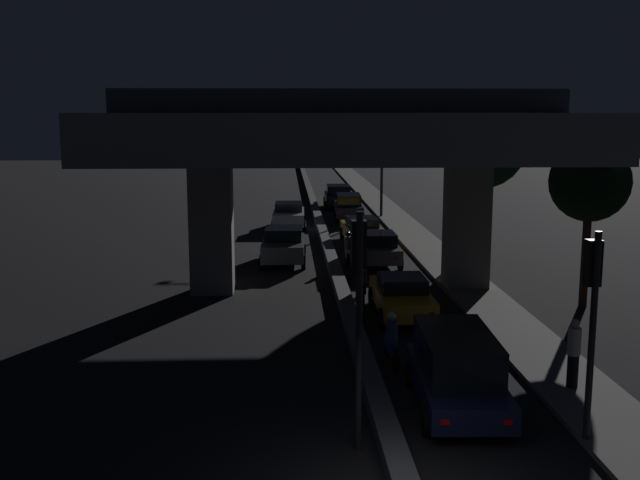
# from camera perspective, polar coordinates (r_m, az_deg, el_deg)

# --- Properties ---
(median_divider) EXTENTS (0.51, 126.00, 0.40)m
(median_divider) POSITION_cam_1_polar(r_m,az_deg,el_deg) (47.36, -0.12, 1.59)
(median_divider) COLOR #4C4C51
(median_divider) RESTS_ON ground_plane
(sidewalk_right) EXTENTS (2.15, 126.00, 0.14)m
(sidewalk_right) POSITION_cam_1_polar(r_m,az_deg,el_deg) (41.05, 7.44, 0.08)
(sidewalk_right) COLOR #5B5956
(sidewalk_right) RESTS_ON ground_plane
(elevated_overpass) EXTENTS (17.27, 12.23, 7.74)m
(elevated_overpass) POSITION_cam_1_polar(r_m,az_deg,el_deg) (28.46, 1.57, 7.63)
(elevated_overpass) COLOR gray
(elevated_overpass) RESTS_ON ground_plane
(traffic_light_left_of_median) EXTENTS (0.30, 0.49, 4.94)m
(traffic_light_left_of_median) POSITION_cam_1_polar(r_m,az_deg,el_deg) (14.97, 2.97, -3.73)
(traffic_light_left_of_median) COLOR black
(traffic_light_left_of_median) RESTS_ON ground_plane
(traffic_light_right_of_median) EXTENTS (0.30, 0.49, 4.51)m
(traffic_light_right_of_median) POSITION_cam_1_polar(r_m,az_deg,el_deg) (16.22, 20.03, -4.30)
(traffic_light_right_of_median) COLOR black
(traffic_light_right_of_median) RESTS_ON ground_plane
(street_lamp) EXTENTS (2.17, 0.32, 7.14)m
(street_lamp) POSITION_cam_1_polar(r_m,az_deg,el_deg) (49.18, 4.37, 6.62)
(street_lamp) COLOR #2D2D30
(street_lamp) RESTS_ON ground_plane
(car_dark_blue_lead) EXTENTS (2.14, 4.57, 1.82)m
(car_dark_blue_lead) POSITION_cam_1_polar(r_m,az_deg,el_deg) (17.92, 10.36, -9.63)
(car_dark_blue_lead) COLOR #141938
(car_dark_blue_lead) RESTS_ON ground_plane
(car_taxi_yellow_second) EXTENTS (1.86, 4.45, 1.43)m
(car_taxi_yellow_second) POSITION_cam_1_polar(r_m,az_deg,el_deg) (25.49, 6.23, -4.23)
(car_taxi_yellow_second) COLOR gold
(car_taxi_yellow_second) RESTS_ON ground_plane
(car_grey_third) EXTENTS (2.05, 4.05, 1.51)m
(car_grey_third) POSITION_cam_1_polar(r_m,az_deg,el_deg) (34.13, 4.29, -0.60)
(car_grey_third) COLOR #515459
(car_grey_third) RESTS_ON ground_plane
(car_taxi_yellow_fourth) EXTENTS (2.07, 4.37, 1.40)m
(car_taxi_yellow_fourth) POSITION_cam_1_polar(r_m,az_deg,el_deg) (39.75, 3.17, 0.81)
(car_taxi_yellow_fourth) COLOR gold
(car_taxi_yellow_fourth) RESTS_ON ground_plane
(car_dark_blue_fifth) EXTENTS (2.00, 4.72, 1.66)m
(car_dark_blue_fifth) POSITION_cam_1_polar(r_m,az_deg,el_deg) (48.56, 2.18, 2.59)
(car_dark_blue_fifth) COLOR #141938
(car_dark_blue_fifth) RESTS_ON ground_plane
(car_black_sixth) EXTENTS (2.10, 4.13, 1.67)m
(car_black_sixth) POSITION_cam_1_polar(r_m,az_deg,el_deg) (54.62, 1.39, 3.38)
(car_black_sixth) COLOR black
(car_black_sixth) RESTS_ON ground_plane
(car_grey_lead_oncoming) EXTENTS (2.16, 4.19, 1.63)m
(car_grey_lead_oncoming) POSITION_cam_1_polar(r_m,az_deg,el_deg) (34.40, -2.80, -0.40)
(car_grey_lead_oncoming) COLOR #515459
(car_grey_lead_oncoming) RESTS_ON ground_plane
(car_white_second_oncoming) EXTENTS (2.07, 4.22, 1.53)m
(car_white_second_oncoming) POSITION_cam_1_polar(r_m,az_deg,el_deg) (45.00, -2.39, 1.93)
(car_white_second_oncoming) COLOR silver
(car_white_second_oncoming) RESTS_ON ground_plane
(motorcycle_blue_filtering_near) EXTENTS (0.34, 1.87, 1.48)m
(motorcycle_blue_filtering_near) POSITION_cam_1_polar(r_m,az_deg,el_deg) (20.76, 5.48, -7.78)
(motorcycle_blue_filtering_near) COLOR black
(motorcycle_blue_filtering_near) RESTS_ON ground_plane
(motorcycle_black_filtering_mid) EXTENTS (0.34, 1.91, 1.42)m
(motorcycle_black_filtering_mid) POSITION_cam_1_polar(r_m,az_deg,el_deg) (27.61, 3.25, -3.40)
(motorcycle_black_filtering_mid) COLOR black
(motorcycle_black_filtering_mid) RESTS_ON ground_plane
(motorcycle_white_filtering_far) EXTENTS (0.34, 1.84, 1.50)m
(motorcycle_white_filtering_far) POSITION_cam_1_polar(r_m,az_deg,el_deg) (34.26, 2.14, -0.78)
(motorcycle_white_filtering_far) COLOR black
(motorcycle_white_filtering_far) RESTS_ON ground_plane
(pedestrian_on_sidewalk) EXTENTS (0.33, 0.33, 1.73)m
(pedestrian_on_sidewalk) POSITION_cam_1_polar(r_m,az_deg,el_deg) (19.61, 18.76, -8.13)
(pedestrian_on_sidewalk) COLOR black
(pedestrian_on_sidewalk) RESTS_ON sidewalk_right
(roadside_tree_kerbside_near) EXTENTS (2.81, 2.81, 5.88)m
(roadside_tree_kerbside_near) POSITION_cam_1_polar(r_m,az_deg,el_deg) (27.76, 19.86, 4.13)
(roadside_tree_kerbside_near) COLOR #38281C
(roadside_tree_kerbside_near) RESTS_ON ground_plane
(roadside_tree_kerbside_mid) EXTENTS (4.28, 4.28, 7.49)m
(roadside_tree_kerbside_mid) POSITION_cam_1_polar(r_m,az_deg,el_deg) (37.21, 12.27, 7.09)
(roadside_tree_kerbside_mid) COLOR #2D2116
(roadside_tree_kerbside_mid) RESTS_ON ground_plane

